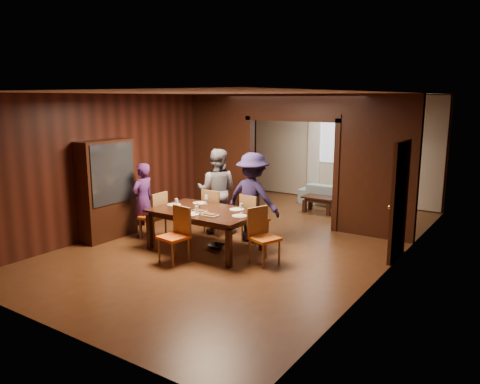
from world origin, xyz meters
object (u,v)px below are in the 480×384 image
Objects in this scene: person_navy at (253,198)px; sofa at (337,195)px; dining_table at (205,230)px; chair_left at (153,215)px; coffee_table at (319,204)px; chair_far_l at (216,212)px; person_grey at (217,191)px; hutch at (107,190)px; person_purple at (143,200)px; chair_far_r at (255,218)px; chair_right at (265,237)px; chair_near at (174,235)px.

sofa is (0.19, 3.91, -0.60)m from person_navy.
dining_table is 1.31m from chair_left.
coffee_table is 3.14m from chair_far_l.
person_grey is at bearing 115.80° from dining_table.
hutch is at bearing -121.20° from coffee_table.
hutch is at bearing 40.38° from chair_far_l.
hutch reaches higher than person_grey.
person_grey reaches higher than dining_table.
hutch is at bearing -62.85° from chair_left.
person_purple is 0.76× the size of dining_table.
person_navy is at bearing -92.04° from coffee_table.
chair_left and chair_far_r have the same top height.
coffee_table is 0.82× the size of chair_right.
sofa is 2.02× the size of chair_far_r.
coffee_table is at bearing -79.87° from chair_far_r.
person_purple reaches higher than coffee_table.
dining_table is 3.93m from coffee_table.
chair_right is 3.49m from hutch.
dining_table is 2.49× the size of coffee_table.
sofa reaches higher than coffee_table.
coffee_table is at bearing 150.41° from person_purple.
sofa is 5.75m from chair_near.
chair_left is at bearing -115.39° from coffee_table.
person_navy is 1.83× the size of chair_right.
person_navy is 1.83× the size of chair_near.
person_navy is 3.04m from coffee_table.
coffee_table is at bearing -108.44° from chair_far_l.
chair_far_l is (0.88, 0.97, 0.00)m from chair_left.
person_purple is at bearing 39.07° from chair_far_l.
sofa is at bearing 91.71° from chair_near.
person_grey is at bearing -6.51° from person_navy.
chair_far_r is (-0.04, -2.96, 0.28)m from coffee_table.
person_navy reaches higher than chair_far_r.
hutch reaches higher than chair_far_r.
sofa is at bearing 154.50° from person_purple.
person_navy is at bearing 114.29° from person_purple.
chair_right and chair_far_l have the same top height.
person_purple reaches higher than chair_left.
person_navy is (2.05, 0.96, 0.13)m from person_purple.
person_navy is at bearing 148.37° from person_grey.
dining_table is at bearing 89.66° from chair_left.
chair_far_l is at bearing 135.08° from chair_left.
person_purple is 1.63m from dining_table.
person_grey is 2.03m from chair_near.
dining_table is at bearing 107.12° from chair_right.
chair_left is 1.52m from chair_near.
chair_right is at bearing 140.19° from chair_far_r.
coffee_table is at bearing 58.80° from hutch.
dining_table is 2.05× the size of chair_far_r.
hutch is at bearing 61.45° from sofa.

